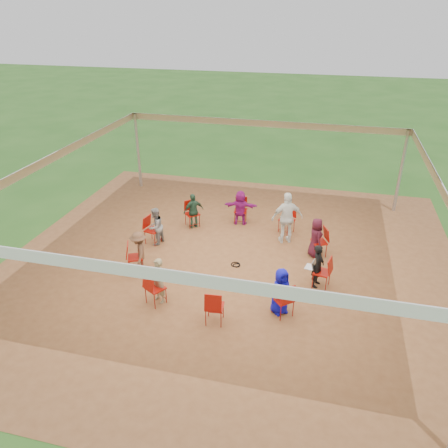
% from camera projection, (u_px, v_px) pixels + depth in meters
% --- Properties ---
extents(ground, '(80.00, 80.00, 0.00)m').
position_uv_depth(ground, '(230.00, 263.00, 12.80)').
color(ground, '#295A1C').
rests_on(ground, ground).
extents(dirt_patch, '(13.00, 13.00, 0.00)m').
position_uv_depth(dirt_patch, '(230.00, 263.00, 12.79)').
color(dirt_patch, brown).
rests_on(dirt_patch, ground).
extents(tent, '(10.33, 10.33, 3.00)m').
position_uv_depth(tent, '(230.00, 188.00, 11.73)').
color(tent, '#B2B2B7').
rests_on(tent, ground).
extents(chair_0, '(0.52, 0.50, 0.90)m').
position_uv_depth(chair_0, '(322.00, 272.00, 11.52)').
color(chair_0, '#9E0E06').
rests_on(chair_0, ground).
extents(chair_1, '(0.57, 0.56, 0.90)m').
position_uv_depth(chair_1, '(319.00, 242.00, 12.99)').
color(chair_1, '#9E0E06').
rests_on(chair_1, ground).
extents(chair_2, '(0.58, 0.59, 0.90)m').
position_uv_depth(chair_2, '(287.00, 220.00, 14.31)').
color(chair_2, '#9E0E06').
rests_on(chair_2, ground).
extents(chair_3, '(0.46, 0.48, 0.90)m').
position_uv_depth(chair_3, '(241.00, 211.00, 14.98)').
color(chair_3, '#9E0E06').
rests_on(chair_3, ground).
extents(chair_4, '(0.61, 0.61, 0.90)m').
position_uv_depth(chair_4, '(192.00, 214.00, 14.73)').
color(chair_4, '#9E0E06').
rests_on(chair_4, ground).
extents(chair_5, '(0.52, 0.50, 0.90)m').
position_uv_depth(chair_5, '(153.00, 230.00, 13.67)').
color(chair_5, '#9E0E06').
rests_on(chair_5, ground).
extents(chair_6, '(0.57, 0.56, 0.90)m').
position_uv_depth(chair_6, '(135.00, 257.00, 12.20)').
color(chair_6, '#9E0E06').
rests_on(chair_6, ground).
extents(chair_7, '(0.58, 0.59, 0.90)m').
position_uv_depth(chair_7, '(155.00, 288.00, 10.88)').
color(chair_7, '#9E0E06').
rests_on(chair_7, ground).
extents(chair_8, '(0.46, 0.48, 0.90)m').
position_uv_depth(chair_8, '(215.00, 307.00, 10.21)').
color(chair_8, '#9E0E06').
rests_on(chair_8, ground).
extents(chair_9, '(0.61, 0.61, 0.90)m').
position_uv_depth(chair_9, '(283.00, 299.00, 10.46)').
color(chair_9, '#9E0E06').
rests_on(chair_9, ground).
extents(person_seated_0, '(0.38, 0.50, 1.22)m').
position_uv_depth(person_seated_0, '(318.00, 266.00, 11.50)').
color(person_seated_0, black).
rests_on(person_seated_0, ground).
extents(person_seated_1, '(0.54, 0.68, 1.22)m').
position_uv_depth(person_seated_1, '(316.00, 237.00, 12.90)').
color(person_seated_1, '#40111F').
rests_on(person_seated_1, ground).
extents(person_seated_2, '(1.16, 0.53, 1.22)m').
position_uv_depth(person_seated_2, '(240.00, 208.00, 14.80)').
color(person_seated_2, '#951778').
rests_on(person_seated_2, ground).
extents(person_seated_3, '(0.78, 0.75, 1.22)m').
position_uv_depth(person_seated_3, '(194.00, 211.00, 14.56)').
color(person_seated_3, '#244531').
rests_on(person_seated_3, ground).
extents(person_seated_4, '(0.46, 0.65, 1.22)m').
position_uv_depth(person_seated_4, '(155.00, 226.00, 13.55)').
color(person_seated_4, gray).
rests_on(person_seated_4, ground).
extents(person_seated_5, '(0.67, 0.88, 1.22)m').
position_uv_depth(person_seated_5, '(139.00, 252.00, 12.14)').
color(person_seated_5, brown).
rests_on(person_seated_5, ground).
extents(person_seated_6, '(0.53, 0.48, 1.22)m').
position_uv_depth(person_seated_6, '(159.00, 281.00, 10.88)').
color(person_seated_6, '#8C7D58').
rests_on(person_seated_6, ground).
extents(person_seated_7, '(0.66, 0.64, 1.22)m').
position_uv_depth(person_seated_7, '(281.00, 291.00, 10.48)').
color(person_seated_7, '#0E0EB1').
rests_on(person_seated_7, ground).
extents(standing_person, '(1.10, 0.84, 1.68)m').
position_uv_depth(standing_person, '(287.00, 218.00, 13.55)').
color(standing_person, white).
rests_on(standing_person, ground).
extents(cable_coil, '(0.32, 0.32, 0.03)m').
position_uv_depth(cable_coil, '(236.00, 265.00, 12.66)').
color(cable_coil, black).
rests_on(cable_coil, ground).
extents(laptop, '(0.31, 0.36, 0.22)m').
position_uv_depth(laptop, '(312.00, 266.00, 11.58)').
color(laptop, '#B7B7BC').
rests_on(laptop, ground).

